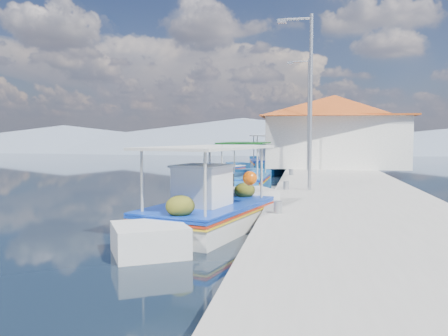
# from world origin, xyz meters

# --- Properties ---
(ground) EXTENTS (160.00, 160.00, 0.00)m
(ground) POSITION_xyz_m (0.00, 0.00, 0.00)
(ground) COLOR black
(ground) RESTS_ON ground
(quay) EXTENTS (5.00, 44.00, 0.50)m
(quay) POSITION_xyz_m (5.90, 6.00, 0.25)
(quay) COLOR #A4A19A
(quay) RESTS_ON ground
(bollards) EXTENTS (0.20, 17.20, 0.30)m
(bollards) POSITION_xyz_m (3.80, 5.25, 0.65)
(bollards) COLOR #A5A8AD
(bollards) RESTS_ON quay
(main_caique) EXTENTS (3.29, 6.88, 2.35)m
(main_caique) POSITION_xyz_m (2.04, -2.90, 0.45)
(main_caique) COLOR white
(main_caique) RESTS_ON ground
(caique_green_canopy) EXTENTS (1.99, 6.25, 2.34)m
(caique_green_canopy) POSITION_xyz_m (1.89, 5.52, 0.35)
(caique_green_canopy) COLOR #1C63AC
(caique_green_canopy) RESTS_ON ground
(caique_blue_hull) EXTENTS (3.02, 5.30, 1.01)m
(caique_blue_hull) POSITION_xyz_m (-0.35, 11.27, 0.27)
(caique_blue_hull) COLOR #1C63AC
(caique_blue_hull) RESTS_ON ground
(caique_far) EXTENTS (3.12, 7.58, 2.69)m
(caique_far) POSITION_xyz_m (1.98, 17.08, 0.50)
(caique_far) COLOR #1C63AC
(caique_far) RESTS_ON ground
(harbor_building) EXTENTS (10.49, 10.49, 4.40)m
(harbor_building) POSITION_xyz_m (6.20, 15.00, 2.78)
(harbor_building) COLOR white
(harbor_building) RESTS_ON quay
(lamp_post_near) EXTENTS (1.21, 0.14, 6.00)m
(lamp_post_near) POSITION_xyz_m (4.51, 2.00, 3.85)
(lamp_post_near) COLOR #A5A8AD
(lamp_post_near) RESTS_ON quay
(lamp_post_far) EXTENTS (1.21, 0.14, 6.00)m
(lamp_post_far) POSITION_xyz_m (4.51, 11.00, 3.85)
(lamp_post_far) COLOR #A5A8AD
(lamp_post_far) RESTS_ON quay
(mountain_ridge) EXTENTS (171.40, 96.00, 5.50)m
(mountain_ridge) POSITION_xyz_m (6.54, 56.00, 2.04)
(mountain_ridge) COLOR slate
(mountain_ridge) RESTS_ON ground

